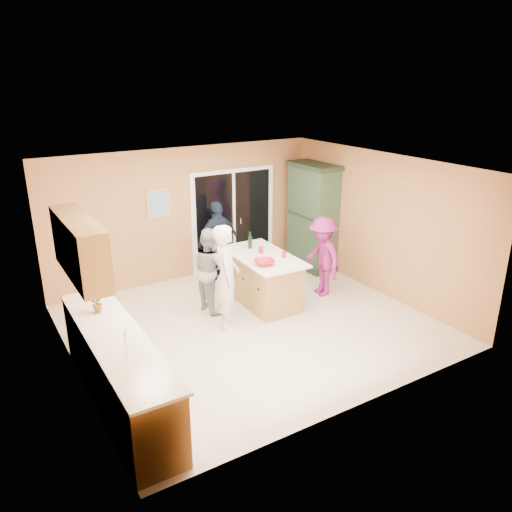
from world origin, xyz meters
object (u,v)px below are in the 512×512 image
green_hutch (313,218)px  woman_magenta (322,256)px  woman_white (226,277)px  kitchen_island (263,280)px  woman_grey (210,270)px  woman_navy (218,240)px

green_hutch → woman_magenta: 1.49m
green_hutch → woman_white: bearing=-153.0°
kitchen_island → woman_grey: woman_grey is taller
woman_grey → woman_magenta: 2.09m
kitchen_island → woman_navy: (-0.14, 1.43, 0.38)m
woman_white → woman_magenta: bearing=-59.6°
kitchen_island → woman_white: 1.15m
kitchen_island → woman_navy: woman_navy is taller
woman_white → woman_magenta: size_ratio=1.15×
woman_white → woman_navy: 2.06m
woman_navy → green_hutch: bearing=158.1°
kitchen_island → woman_navy: size_ratio=1.09×
green_hutch → woman_navy: 2.06m
kitchen_island → woman_white: (-0.97, -0.45, 0.44)m
green_hutch → woman_magenta: green_hutch is taller
woman_white → woman_grey: bearing=21.1°
woman_navy → woman_white: bearing=57.1°
woman_white → woman_grey: size_ratio=1.17×
green_hutch → woman_magenta: bearing=-120.2°
green_hutch → woman_white: green_hutch is taller
woman_white → woman_magenta: 2.10m
green_hutch → woman_grey: (-2.77, -0.76, -0.34)m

